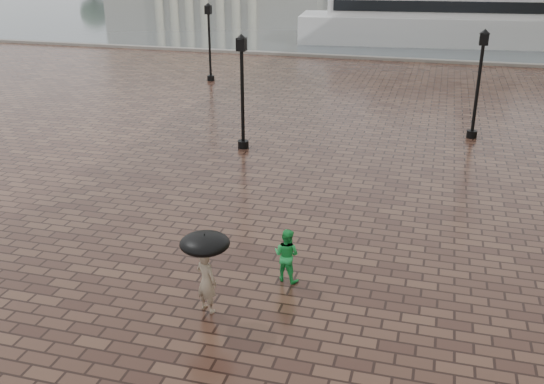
{
  "coord_description": "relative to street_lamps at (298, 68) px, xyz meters",
  "views": [
    {
      "loc": [
        1.45,
        -12.34,
        7.69
      ],
      "look_at": [
        -2.68,
        2.43,
        1.4
      ],
      "focal_mm": 40.0,
      "sensor_mm": 36.0,
      "label": 1
    }
  ],
  "objects": [
    {
      "name": "ferry_near",
      "position": [
        6.22,
        25.63,
        -0.02
      ],
      "size": [
        23.82,
        7.96,
        7.67
      ],
      "rotation": [
        0.0,
        0.0,
        0.1
      ],
      "color": "silver",
      "rests_on": "ground"
    },
    {
      "name": "adult_pedestrian",
      "position": [
        1.9,
        -16.81,
        -1.57
      ],
      "size": [
        0.65,
        0.55,
        1.5
      ],
      "primitive_type": "imported",
      "rotation": [
        0.0,
        0.0,
        2.73
      ],
      "color": "#9E8970",
      "rests_on": "ground"
    },
    {
      "name": "umbrella",
      "position": [
        1.9,
        -16.81,
        -0.63
      ],
      "size": [
        1.1,
        1.1,
        1.09
      ],
      "color": "black",
      "rests_on": "ground"
    },
    {
      "name": "quay_edge",
      "position": [
        5.0,
        16.67,
        -2.33
      ],
      "size": [
        80.0,
        0.6,
        0.3
      ],
      "primitive_type": "cube",
      "color": "slate",
      "rests_on": "ground"
    },
    {
      "name": "ground",
      "position": [
        5.0,
        -15.33,
        -2.33
      ],
      "size": [
        300.0,
        300.0,
        0.0
      ],
      "primitive_type": "plane",
      "color": "#372019",
      "rests_on": "ground"
    },
    {
      "name": "child_pedestrian",
      "position": [
        3.28,
        -15.01,
        -1.64
      ],
      "size": [
        0.77,
        0.67,
        1.37
      ],
      "primitive_type": "imported",
      "rotation": [
        0.0,
        0.0,
        2.89
      ],
      "color": "green",
      "rests_on": "ground"
    },
    {
      "name": "street_lamps",
      "position": [
        0.0,
        0.0,
        0.0
      ],
      "size": [
        15.44,
        12.44,
        4.4
      ],
      "color": "black",
      "rests_on": "ground"
    }
  ]
}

